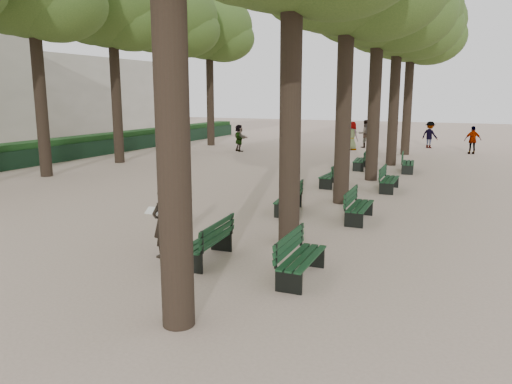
% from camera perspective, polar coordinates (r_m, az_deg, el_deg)
% --- Properties ---
extents(ground, '(120.00, 120.00, 0.00)m').
position_cam_1_polar(ground, '(10.70, -9.72, -8.92)').
color(ground, '#BDA38F').
rests_on(ground, ground).
extents(tree_central_4, '(6.00, 6.00, 9.95)m').
position_cam_1_polar(tree_central_4, '(26.91, 16.01, 19.33)').
color(tree_central_4, '#33261C').
rests_on(tree_central_4, ground).
extents(tree_central_5, '(6.00, 6.00, 9.95)m').
position_cam_1_polar(tree_central_5, '(31.82, 17.43, 17.93)').
color(tree_central_5, '#33261C').
rests_on(tree_central_5, ground).
extents(tree_far_3, '(6.00, 6.00, 10.45)m').
position_cam_1_polar(tree_far_3, '(28.05, -16.21, 19.99)').
color(tree_far_3, '#33261C').
rests_on(tree_far_3, ground).
extents(tree_far_4, '(6.00, 6.00, 10.45)m').
position_cam_1_polar(tree_far_4, '(32.01, -10.08, 19.10)').
color(tree_far_4, '#33261C').
rests_on(tree_far_4, ground).
extents(tree_far_5, '(6.00, 6.00, 10.45)m').
position_cam_1_polar(tree_far_5, '(36.22, -5.39, 18.27)').
color(tree_far_5, '#33261C').
rests_on(tree_far_5, ground).
extents(bench_left_0, '(0.71, 1.84, 0.92)m').
position_cam_1_polar(bench_left_0, '(11.14, -5.62, -6.52)').
color(bench_left_0, black).
rests_on(bench_left_0, ground).
extents(bench_left_1, '(0.81, 1.86, 0.92)m').
position_cam_1_polar(bench_left_1, '(15.59, 3.72, -1.35)').
color(bench_left_1, black).
rests_on(bench_left_1, ground).
extents(bench_left_2, '(0.63, 1.82, 0.92)m').
position_cam_1_polar(bench_left_2, '(20.17, 8.65, 1.42)').
color(bench_left_2, black).
rests_on(bench_left_2, ground).
extents(bench_left_3, '(0.76, 1.85, 0.92)m').
position_cam_1_polar(bench_left_3, '(24.99, 11.81, 3.19)').
color(bench_left_3, black).
rests_on(bench_left_3, ground).
extents(bench_right_0, '(0.62, 1.82, 0.92)m').
position_cam_1_polar(bench_right_0, '(10.09, 5.23, -8.42)').
color(bench_right_0, black).
rests_on(bench_right_0, ground).
extents(bench_right_1, '(0.63, 1.82, 0.92)m').
position_cam_1_polar(bench_right_1, '(14.80, 11.73, -2.24)').
color(bench_right_1, black).
rests_on(bench_right_1, ground).
extents(bench_right_2, '(0.64, 1.82, 0.92)m').
position_cam_1_polar(bench_right_2, '(19.65, 14.99, 0.91)').
color(bench_right_2, black).
rests_on(bench_right_2, ground).
extents(bench_right_3, '(0.77, 1.85, 0.92)m').
position_cam_1_polar(bench_right_3, '(24.60, 16.96, 2.81)').
color(bench_right_3, black).
rests_on(bench_right_3, ground).
extents(man_with_map, '(0.66, 0.70, 1.60)m').
position_cam_1_polar(man_with_map, '(11.44, -10.59, -3.43)').
color(man_with_map, black).
rests_on(man_with_map, ground).
extents(pedestrian_c, '(1.06, 0.65, 1.71)m').
position_cam_1_polar(pedestrian_c, '(33.37, 23.53, 5.46)').
color(pedestrian_c, '#262628').
rests_on(pedestrian_c, ground).
extents(pedestrian_b, '(1.19, 0.87, 1.80)m').
position_cam_1_polar(pedestrian_b, '(36.06, 19.25, 6.20)').
color(pedestrian_b, '#262628').
rests_on(pedestrian_b, ground).
extents(pedestrian_a, '(0.98, 0.80, 1.89)m').
position_cam_1_polar(pedestrian_a, '(35.09, 12.35, 6.51)').
color(pedestrian_a, '#262628').
rests_on(pedestrian_a, ground).
extents(pedestrian_d, '(0.97, 0.78, 1.85)m').
position_cam_1_polar(pedestrian_d, '(33.50, 10.91, 6.33)').
color(pedestrian_d, '#262628').
rests_on(pedestrian_d, ground).
extents(pedestrian_e, '(1.46, 1.25, 1.71)m').
position_cam_1_polar(pedestrian_e, '(32.12, -1.94, 6.19)').
color(pedestrian_e, '#262628').
rests_on(pedestrian_e, ground).
extents(fence, '(0.08, 42.00, 0.90)m').
position_cam_1_polar(fence, '(28.47, -22.59, 3.88)').
color(fence, black).
rests_on(fence, ground).
extents(hedge, '(1.20, 42.00, 1.20)m').
position_cam_1_polar(hedge, '(28.97, -23.57, 4.22)').
color(hedge, '#143C16').
rests_on(hedge, ground).
extents(building_far, '(12.00, 16.00, 7.00)m').
position_cam_1_polar(building_far, '(54.44, -21.32, 10.28)').
color(building_far, '#B7B2A3').
rests_on(building_far, ground).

